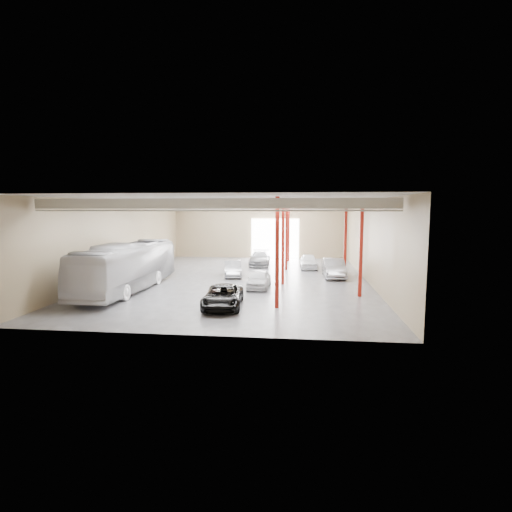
% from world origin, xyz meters
% --- Properties ---
extents(depot_shell, '(22.12, 32.12, 7.06)m').
position_xyz_m(depot_shell, '(0.13, 0.48, 4.98)').
color(depot_shell, '#47474C').
rests_on(depot_shell, ground).
extents(coach_bus, '(3.17, 13.17, 3.66)m').
position_xyz_m(coach_bus, '(-7.96, -5.69, 1.83)').
color(coach_bus, silver).
rests_on(coach_bus, ground).
extents(black_sedan, '(2.72, 5.23, 1.41)m').
position_xyz_m(black_sedan, '(0.38, -10.24, 0.70)').
color(black_sedan, black).
rests_on(black_sedan, ground).
extents(car_row_a, '(1.78, 4.16, 1.40)m').
position_xyz_m(car_row_a, '(2.01, -3.78, 0.70)').
color(car_row_a, silver).
rests_on(car_row_a, ground).
extents(car_row_b, '(2.39, 4.64, 1.46)m').
position_xyz_m(car_row_b, '(-1.00, 1.50, 0.73)').
color(car_row_b, '#9FA0A4').
rests_on(car_row_b, ground).
extents(car_row_c, '(2.39, 5.45, 1.56)m').
position_xyz_m(car_row_c, '(0.74, 9.00, 0.78)').
color(car_row_c, gray).
rests_on(car_row_c, ground).
extents(car_right_near, '(1.99, 5.28, 1.72)m').
position_xyz_m(car_right_near, '(8.30, 2.00, 0.86)').
color(car_right_near, '#A09FA3').
rests_on(car_right_near, ground).
extents(car_right_far, '(1.93, 4.49, 1.51)m').
position_xyz_m(car_right_far, '(6.11, 7.20, 0.75)').
color(car_right_far, white).
rests_on(car_right_far, ground).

